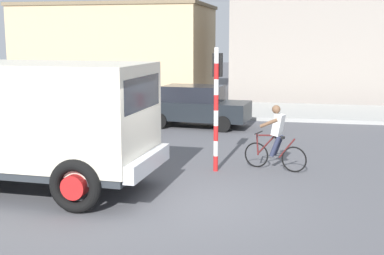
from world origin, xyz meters
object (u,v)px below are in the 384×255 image
traffic_light_pole (217,92)px  car_far_side (86,112)px  truck_foreground (35,118)px  car_red_near (196,106)px  cyclist (276,138)px

traffic_light_pole → car_far_side: bearing=142.9°
truck_foreground → car_far_side: size_ratio=1.29×
truck_foreground → car_red_near: 9.24m
truck_foreground → traffic_light_pole: bearing=34.8°
cyclist → car_red_near: cyclist is taller
truck_foreground → car_far_side: 6.94m
cyclist → car_far_side: (-6.93, 3.73, -0.05)m
truck_foreground → traffic_light_pole: (3.71, 2.58, 0.40)m
traffic_light_pole → cyclist: bearing=13.6°
cyclist → traffic_light_pole: (-1.51, -0.37, 1.20)m
cyclist → car_far_side: bearing=151.7°
cyclist → truck_foreground: bearing=-150.6°
truck_foreground → car_red_near: truck_foreground is taller
car_far_side → traffic_light_pole: bearing=-37.1°
traffic_light_pole → car_far_side: traffic_light_pole is taller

